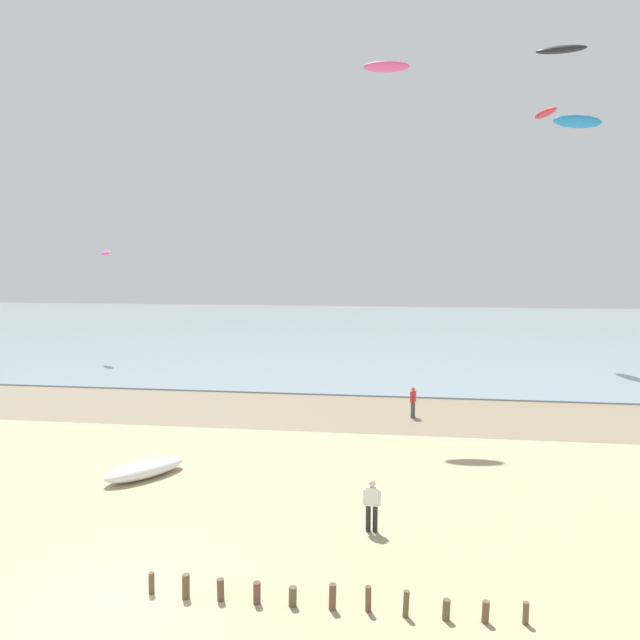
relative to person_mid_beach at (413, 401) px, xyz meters
The scene contains 12 objects.
ground_plane 20.30m from the person_mid_beach, 113.30° to the right, with size 160.00×160.00×0.00m, color tan.
wet_sand_strip 8.10m from the person_mid_beach, behind, with size 120.00×7.96×0.01m, color #84755B.
sea 40.40m from the person_mid_beach, 101.46° to the left, with size 160.00×70.00×0.10m, color #7F939E.
groyne_near 18.45m from the person_mid_beach, 98.67° to the right, with size 9.56×0.30×0.67m.
person_mid_beach is the anchor object (origin of this frame).
person_by_waterline 13.98m from the person_mid_beach, 96.71° to the right, with size 0.57×0.22×1.71m.
grounded_kite 15.02m from the person_mid_beach, 136.26° to the right, with size 3.36×1.21×0.67m, color white.
kite_aloft_2 18.41m from the person_mid_beach, 136.23° to the left, with size 2.53×0.81×0.40m, color #E54C99.
kite_aloft_3 19.19m from the person_mid_beach, 29.33° to the left, with size 3.37×1.08×0.54m, color #2384D1.
kite_aloft_4 31.88m from the person_mid_beach, 62.50° to the left, with size 3.47×1.11×0.55m, color red.
kite_aloft_5 18.50m from the person_mid_beach, 28.81° to the right, with size 2.16×0.69×0.35m, color black.
kite_aloft_6 31.12m from the person_mid_beach, 148.88° to the left, with size 1.90×0.61×0.30m, color #E54C99.
Camera 1 is at (7.13, -13.28, 8.69)m, focal length 32.92 mm.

